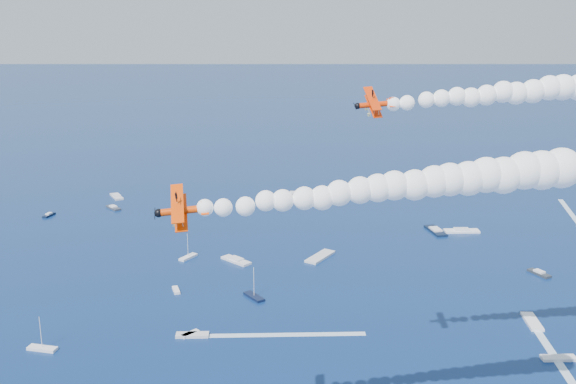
{
  "coord_description": "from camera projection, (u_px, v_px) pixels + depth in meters",
  "views": [
    {
      "loc": [
        8.94,
        -82.67,
        75.7
      ],
      "look_at": [
        -0.23,
        12.92,
        49.82
      ],
      "focal_mm": 41.86,
      "sensor_mm": 36.0,
      "label": 1
    }
  ],
  "objects": [
    {
      "name": "spectator_boats",
      "position": [
        337.0,
        253.0,
        216.52
      ],
      "size": [
        201.92,
        182.09,
        0.7
      ],
      "color": "white",
      "rests_on": "ground"
    },
    {
      "name": "boat_wakes",
      "position": [
        488.0,
        288.0,
        189.76
      ],
      "size": [
        121.58,
        162.16,
        0.04
      ],
      "color": "white",
      "rests_on": "ground"
    },
    {
      "name": "biplane_lead",
      "position": [
        375.0,
        105.0,
        107.46
      ],
      "size": [
        7.81,
        9.4,
        7.29
      ],
      "primitive_type": null,
      "rotation": [
        -0.42,
        0.07,
        3.34
      ],
      "color": "#EA3204"
    },
    {
      "name": "smoke_trail_lead",
      "position": [
        541.0,
        89.0,
        109.65
      ],
      "size": [
        56.12,
        25.77,
        9.89
      ],
      "primitive_type": null,
      "rotation": [
        0.0,
        0.0,
        3.34
      ],
      "color": "white"
    },
    {
      "name": "smoke_trail_trail",
      "position": [
        387.0,
        188.0,
        91.29
      ],
      "size": [
        56.25,
        28.55,
        9.89
      ],
      "primitive_type": null,
      "rotation": [
        0.0,
        0.0,
        3.37
      ],
      "color": "white"
    },
    {
      "name": "biplane_trail",
      "position": [
        182.0,
        211.0,
        88.33
      ],
      "size": [
        8.91,
        10.61,
        8.09
      ],
      "primitive_type": null,
      "rotation": [
        -0.42,
        0.07,
        3.37
      ],
      "color": "#F24005"
    }
  ]
}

